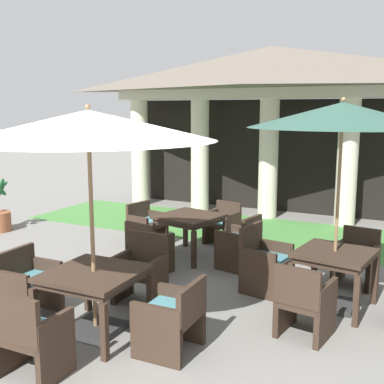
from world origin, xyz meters
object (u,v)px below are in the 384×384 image
patio_chair_mid_left_north (223,224)px  patio_umbrella_mid_right (88,128)px  patio_chair_mid_right_south (30,336)px  patio_table_near_foreground (335,259)px  patio_chair_near_foreground_north (356,259)px  patio_chair_near_foreground_west (264,261)px  patio_chair_mid_left_west (146,225)px  patio_chair_mid_right_north (141,271)px  patio_table_mid_right (94,279)px  patio_chair_mid_left_south (149,248)px  patio_chair_mid_right_west (29,285)px  patio_table_mid_left (189,220)px  patio_chair_near_foreground_south (304,302)px  patio_umbrella_near_foreground (342,117)px  patio_chair_mid_left_east (240,244)px  patio_chair_mid_right_east (172,317)px

patio_chair_mid_left_north → patio_umbrella_mid_right: patio_umbrella_mid_right is taller
patio_chair_mid_left_north → patio_chair_mid_right_south: patio_chair_mid_right_south is taller
patio_table_near_foreground → patio_chair_near_foreground_north: size_ratio=1.26×
patio_chair_near_foreground_west → patio_chair_mid_left_north: bearing=-134.7°
patio_chair_mid_left_west → patio_chair_mid_right_north: size_ratio=0.90×
patio_table_mid_right → patio_chair_mid_left_north: bearing=91.6°
patio_chair_mid_left_south → patio_chair_mid_right_west: size_ratio=0.98×
patio_chair_near_foreground_north → patio_chair_mid_right_north: 3.17m
patio_chair_mid_left_south → patio_chair_mid_left_west: size_ratio=1.01×
patio_table_mid_left → patio_chair_mid_right_north: (0.31, -2.06, -0.23)m
patio_chair_near_foreground_north → patio_chair_mid_left_north: 2.83m
patio_chair_near_foreground_south → patio_chair_mid_left_west: bearing=155.7°
patio_table_near_foreground → patio_chair_mid_right_south: size_ratio=1.16×
patio_umbrella_near_foreground → patio_chair_near_foreground_north: size_ratio=3.30×
patio_chair_mid_left_south → patio_chair_mid_right_south: bearing=-68.1°
patio_table_mid_left → patio_chair_mid_left_south: bearing=-101.7°
patio_chair_near_foreground_north → patio_chair_mid_left_north: size_ratio=1.03×
patio_table_mid_left → patio_chair_mid_left_south: size_ratio=1.38×
patio_chair_near_foreground_west → patio_chair_mid_left_south: (-1.87, -0.08, -0.02)m
patio_chair_near_foreground_west → patio_chair_mid_right_west: bearing=-38.8°
patio_chair_mid_right_west → patio_chair_near_foreground_south: bearing=106.5°
patio_umbrella_mid_right → patio_table_mid_left: bearing=96.0°
patio_chair_near_foreground_north → patio_chair_mid_right_west: 4.59m
patio_chair_mid_left_east → patio_table_mid_right: patio_chair_mid_left_east is taller
patio_chair_mid_left_north → patio_chair_mid_right_east: 4.22m
patio_chair_mid_left_north → patio_chair_mid_left_west: (-1.23, -0.80, 0.02)m
patio_chair_near_foreground_west → patio_chair_mid_right_south: size_ratio=1.05×
patio_chair_mid_right_south → patio_umbrella_near_foreground: bearing=51.3°
patio_table_near_foreground → patio_chair_near_foreground_west: size_ratio=1.11×
patio_umbrella_near_foreground → patio_chair_mid_left_east: patio_umbrella_near_foreground is taller
patio_chair_mid_right_south → patio_table_near_foreground: bearing=51.3°
patio_table_near_foreground → patio_chair_mid_left_north: (-2.45, 2.11, -0.27)m
patio_umbrella_near_foreground → patio_chair_mid_left_south: (-2.87, 0.08, -2.06)m
patio_umbrella_near_foreground → patio_table_mid_left: 3.40m
patio_chair_mid_right_west → patio_chair_mid_right_north: 1.43m
patio_umbrella_near_foreground → patio_chair_mid_left_east: bearing=151.7°
patio_chair_mid_left_west → patio_table_mid_left: bearing=90.0°
patio_table_mid_left → patio_chair_mid_left_south: (-0.21, -1.02, -0.25)m
patio_table_mid_left → patio_chair_mid_left_west: size_ratio=1.40×
patio_chair_near_foreground_north → patio_umbrella_mid_right: bearing=58.8°
patio_chair_near_foreground_north → patio_chair_mid_left_east: 1.79m
patio_chair_mid_right_north → patio_chair_mid_right_east: size_ratio=1.15×
patio_umbrella_near_foreground → patio_chair_near_foreground_south: (-0.15, -0.99, -2.06)m
patio_chair_near_foreground_west → patio_chair_mid_left_east: patio_chair_near_foreground_west is taller
patio_table_mid_right → patio_table_near_foreground: bearing=40.2°
patio_chair_mid_left_south → patio_umbrella_mid_right: bearing=-63.6°
patio_chair_mid_left_north → patio_chair_mid_right_east: size_ratio=1.00×
patio_umbrella_near_foreground → patio_umbrella_mid_right: (-2.34, -1.97, -0.10)m
patio_chair_near_foreground_north → patio_umbrella_mid_right: size_ratio=0.29×
patio_chair_mid_left_east → patio_chair_mid_right_south: (-0.68, -3.87, -0.00)m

